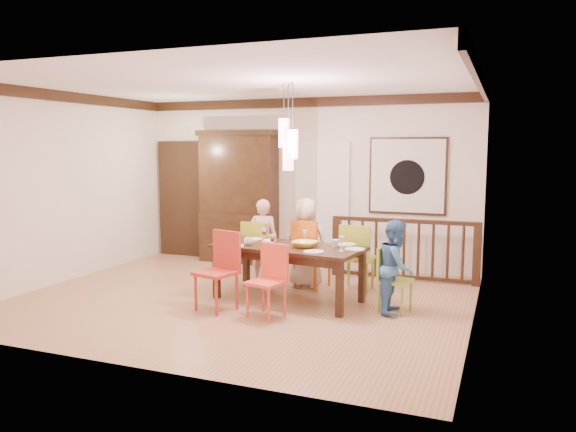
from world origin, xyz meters
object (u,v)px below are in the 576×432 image
(person_far_mid, at_px, (306,242))
(person_end_right, at_px, (396,267))
(dining_table, at_px, (288,252))
(chair_far_left, at_px, (261,248))
(china_hutch, at_px, (239,196))
(balustrade, at_px, (404,248))
(person_far_left, at_px, (263,241))
(chair_end_right, at_px, (396,275))

(person_far_mid, distance_m, person_end_right, 1.71)
(dining_table, xyz_separation_m, chair_far_left, (-0.72, 0.70, -0.11))
(china_hutch, xyz_separation_m, person_end_right, (3.23, -2.13, -0.60))
(balustrade, distance_m, person_far_mid, 1.60)
(dining_table, bearing_deg, chair_far_left, 143.07)
(person_far_mid, bearing_deg, person_far_left, -12.48)
(person_far_left, bearing_deg, dining_table, 121.68)
(balustrade, height_order, person_far_left, person_far_left)
(china_hutch, height_order, balustrade, china_hutch)
(person_far_left, bearing_deg, balustrade, -165.54)
(dining_table, xyz_separation_m, person_end_right, (1.46, -0.04, -0.08))
(chair_far_left, bearing_deg, chair_end_right, 169.03)
(chair_end_right, height_order, balustrade, balustrade)
(chair_far_left, bearing_deg, china_hutch, -45.57)
(china_hutch, distance_m, person_far_left, 1.70)
(dining_table, relative_size, person_end_right, 1.79)
(person_far_mid, relative_size, person_end_right, 1.13)
(chair_far_left, height_order, chair_end_right, chair_far_left)
(chair_end_right, bearing_deg, person_end_right, -154.22)
(dining_table, height_order, china_hutch, china_hutch)
(dining_table, height_order, person_end_right, person_end_right)
(dining_table, bearing_deg, person_end_right, 5.65)
(balustrade, xyz_separation_m, person_far_mid, (-1.28, -0.95, 0.16))
(balustrade, height_order, person_end_right, person_end_right)
(person_far_left, height_order, person_far_mid, person_far_mid)
(balustrade, bearing_deg, china_hutch, 172.54)
(person_far_left, xyz_separation_m, person_end_right, (2.20, -0.89, -0.05))
(chair_far_left, xyz_separation_m, china_hutch, (-1.05, 1.38, 0.63))
(person_far_left, height_order, person_end_right, person_far_left)
(balustrade, bearing_deg, person_end_right, -84.31)
(dining_table, distance_m, china_hutch, 2.78)
(balustrade, bearing_deg, chair_end_right, -84.45)
(china_hutch, relative_size, person_far_mid, 1.78)
(china_hutch, bearing_deg, chair_end_right, -33.11)
(person_far_left, xyz_separation_m, person_far_mid, (0.72, -0.05, 0.02))
(balustrade, bearing_deg, dining_table, -126.71)
(person_far_mid, bearing_deg, chair_far_left, -0.93)
(chair_end_right, xyz_separation_m, china_hutch, (-3.22, 2.10, 0.71))
(person_far_left, relative_size, person_far_mid, 0.97)
(chair_end_right, distance_m, china_hutch, 3.91)
(balustrade, bearing_deg, chair_far_left, -153.27)
(china_hutch, relative_size, person_far_left, 1.84)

